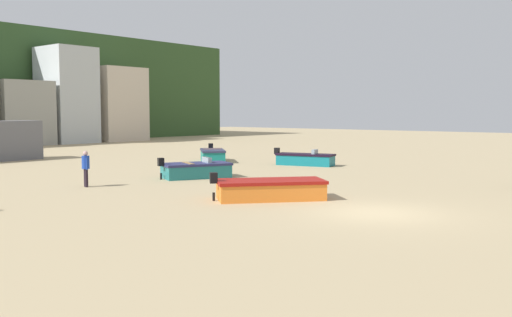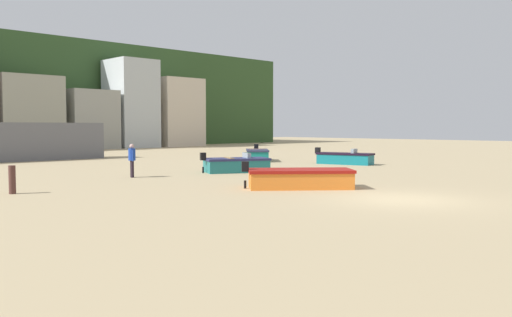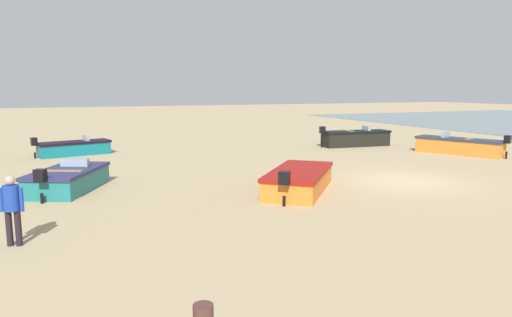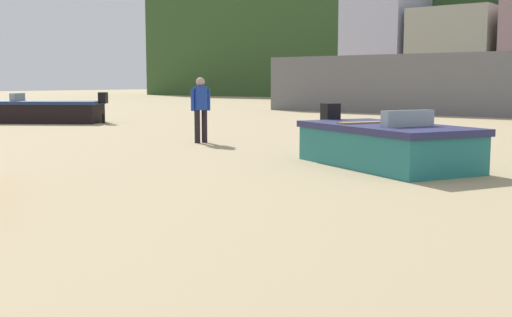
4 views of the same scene
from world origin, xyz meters
name	(u,v)px [view 4 (image 4 of 4)]	position (x,y,z in m)	size (l,w,h in m)	color
harbor_pier	(426,84)	(-3.79, 30.00, 1.38)	(16.31, 2.40, 2.75)	slate
townhouse_far_left	(385,49)	(-14.56, 46.98, 3.98)	(4.88, 5.95, 7.97)	#B2B3D0
townhouse_left	(457,56)	(-8.72, 46.58, 3.30)	(5.83, 5.15, 6.59)	#9D9C8F
boat_teal_2	(385,145)	(3.25, 11.99, 0.40)	(3.83, 3.04, 1.08)	#207072
boat_black_6	(39,112)	(-12.32, 15.12, 0.41)	(4.69, 3.80, 1.12)	black
beach_walker_distant	(201,104)	(-2.41, 13.20, 0.95)	(0.44, 0.53, 1.62)	black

